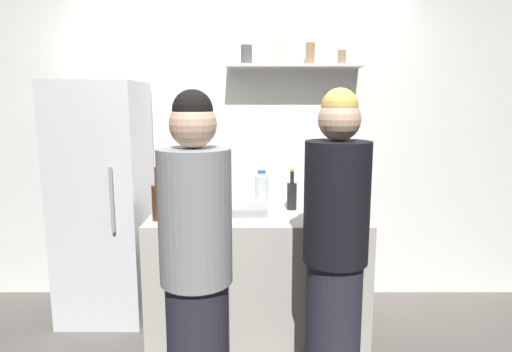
# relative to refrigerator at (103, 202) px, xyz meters

# --- Properties ---
(back_wall_assembly) EXTENTS (4.80, 0.32, 2.60)m
(back_wall_assembly) POSITION_rel_refrigerator_xyz_m (1.06, 0.40, 0.42)
(back_wall_assembly) COLOR white
(back_wall_assembly) RESTS_ON ground
(refrigerator) EXTENTS (0.62, 0.66, 1.77)m
(refrigerator) POSITION_rel_refrigerator_xyz_m (0.00, 0.00, 0.00)
(refrigerator) COLOR silver
(refrigerator) RESTS_ON ground
(counter) EXTENTS (1.41, 0.72, 0.89)m
(counter) POSITION_rel_refrigerator_xyz_m (1.15, -0.36, -0.44)
(counter) COLOR #B7B2A8
(counter) RESTS_ON ground
(baking_pan) EXTENTS (0.34, 0.24, 0.05)m
(baking_pan) POSITION_rel_refrigerator_xyz_m (1.05, -0.38, 0.03)
(baking_pan) COLOR gray
(baking_pan) RESTS_ON counter
(utensil_holder) EXTENTS (0.12, 0.12, 0.22)m
(utensil_holder) POSITION_rel_refrigerator_xyz_m (1.59, -0.45, 0.06)
(utensil_holder) COLOR #B2B2B7
(utensil_holder) RESTS_ON counter
(wine_bottle_dark_glass) EXTENTS (0.07, 0.07, 0.28)m
(wine_bottle_dark_glass) POSITION_rel_refrigerator_xyz_m (1.39, -0.27, 0.11)
(wine_bottle_dark_glass) COLOR black
(wine_bottle_dark_glass) RESTS_ON counter
(wine_bottle_amber_glass) EXTENTS (0.08, 0.08, 0.34)m
(wine_bottle_amber_glass) POSITION_rel_refrigerator_xyz_m (0.53, -0.55, 0.13)
(wine_bottle_amber_glass) COLOR #472814
(wine_bottle_amber_glass) RESTS_ON counter
(wine_bottle_green_glass) EXTENTS (0.07, 0.07, 0.32)m
(wine_bottle_green_glass) POSITION_rel_refrigerator_xyz_m (1.49, -0.67, 0.13)
(wine_bottle_green_glass) COLOR #19471E
(wine_bottle_green_glass) RESTS_ON counter
(water_bottle_plastic) EXTENTS (0.10, 0.10, 0.25)m
(water_bottle_plastic) POSITION_rel_refrigerator_xyz_m (1.19, -0.09, 0.12)
(water_bottle_plastic) COLOR silver
(water_bottle_plastic) RESTS_ON counter
(person_grey_hoodie) EXTENTS (0.34, 0.34, 1.68)m
(person_grey_hoodie) POSITION_rel_refrigerator_xyz_m (0.86, -1.26, -0.05)
(person_grey_hoodie) COLOR #262633
(person_grey_hoodie) RESTS_ON ground
(person_blonde) EXTENTS (0.34, 0.34, 1.70)m
(person_blonde) POSITION_rel_refrigerator_xyz_m (1.56, -1.02, -0.04)
(person_blonde) COLOR #262633
(person_blonde) RESTS_ON ground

